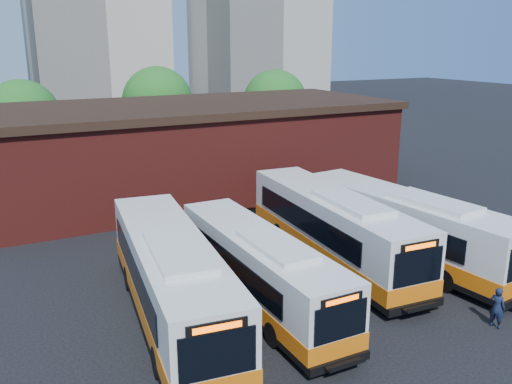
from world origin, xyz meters
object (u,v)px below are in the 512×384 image
bus_midwest (260,272)px  bus_east (405,229)px  bus_mideast (333,230)px  transit_worker (497,307)px  bus_west (171,282)px

bus_midwest → bus_east: bus_east is taller
bus_mideast → bus_east: (3.26, -1.54, -0.03)m
bus_midwest → transit_worker: bearing=-39.3°
bus_west → transit_worker: 12.45m
bus_midwest → transit_worker: size_ratio=7.16×
bus_west → bus_mideast: bus_mideast is taller
bus_midwest → bus_mideast: bearing=24.5°
bus_east → bus_mideast: bearing=148.5°
bus_mideast → bus_east: size_ratio=1.01×
bus_west → transit_worker: (10.79, -6.15, -0.80)m
transit_worker → bus_mideast: bearing=-4.4°
bus_mideast → bus_east: bus_mideast is taller
bus_west → bus_mideast: bearing=19.8°
bus_midwest → bus_mideast: (5.32, 2.46, 0.18)m
bus_west → bus_east: bus_west is taller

